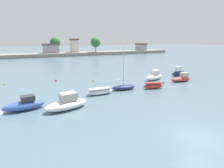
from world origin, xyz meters
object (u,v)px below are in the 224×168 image
at_px(moored_boat_8, 179,73).
at_px(moored_boat_1, 25,105).
at_px(mooring_buoy_4, 5,84).
at_px(moored_boat_3, 100,92).
at_px(mooring_buoy_1, 56,80).
at_px(moored_boat_6, 154,76).
at_px(moored_boat_2, 67,104).
at_px(moored_boat_4, 124,87).
at_px(mooring_buoy_0, 93,81).
at_px(moored_boat_7, 182,78).
at_px(moored_boat_5, 153,86).
at_px(mooring_buoy_2, 163,82).

bearing_deg(moored_boat_8, moored_boat_1, -168.75).
bearing_deg(mooring_buoy_4, moored_boat_3, -44.54).
bearing_deg(mooring_buoy_1, moored_boat_6, -20.97).
distance_m(moored_boat_2, mooring_buoy_4, 17.87).
bearing_deg(moored_boat_2, moored_boat_4, 12.97).
relative_size(moored_boat_4, mooring_buoy_0, 18.82).
bearing_deg(moored_boat_7, moored_boat_5, -163.15).
xyz_separation_m(moored_boat_3, mooring_buoy_4, (-12.78, 12.57, -0.30)).
height_order(moored_boat_5, mooring_buoy_0, moored_boat_5).
distance_m(moored_boat_7, mooring_buoy_2, 4.09).
xyz_separation_m(moored_boat_2, moored_boat_6, (18.44, 8.20, 0.00)).
bearing_deg(mooring_buoy_4, moored_boat_8, -11.97).
height_order(moored_boat_7, mooring_buoy_0, moored_boat_7).
relative_size(moored_boat_7, mooring_buoy_2, 14.16).
distance_m(moored_boat_1, moored_boat_2, 4.59).
bearing_deg(moored_boat_1, moored_boat_5, -2.52).
xyz_separation_m(moored_boat_1, mooring_buoy_4, (-3.11, 14.54, -0.47)).
bearing_deg(mooring_buoy_0, moored_boat_4, -70.86).
bearing_deg(moored_boat_5, moored_boat_2, -154.39).
xyz_separation_m(moored_boat_7, moored_boat_8, (3.52, 4.27, 0.10)).
distance_m(moored_boat_5, mooring_buoy_2, 4.41).
height_order(moored_boat_1, moored_boat_7, moored_boat_7).
bearing_deg(moored_boat_3, moored_boat_7, 5.18).
distance_m(moored_boat_4, mooring_buoy_4, 20.74).
xyz_separation_m(moored_boat_1, moored_boat_2, (4.25, -1.74, 0.06)).
relative_size(moored_boat_1, moored_boat_4, 0.68).
height_order(moored_boat_2, moored_boat_4, moored_boat_4).
bearing_deg(mooring_buoy_1, moored_boat_8, -12.79).
xyz_separation_m(moored_boat_2, mooring_buoy_1, (1.06, 14.86, -0.48)).
xyz_separation_m(moored_boat_8, mooring_buoy_1, (-24.68, 5.60, -0.48)).
bearing_deg(moored_boat_7, moored_boat_4, -174.50).
bearing_deg(moored_boat_1, moored_boat_2, -28.94).
bearing_deg(moored_boat_4, mooring_buoy_2, 9.55).
bearing_deg(mooring_buoy_0, moored_boat_7, -23.68).
bearing_deg(mooring_buoy_4, moored_boat_7, -20.89).
relative_size(moored_boat_8, mooring_buoy_4, 15.00).
distance_m(moored_boat_1, mooring_buoy_0, 15.13).
relative_size(moored_boat_5, moored_boat_7, 0.79).
relative_size(moored_boat_8, mooring_buoy_1, 10.59).
distance_m(moored_boat_1, moored_boat_3, 9.87).
bearing_deg(moored_boat_2, mooring_buoy_2, 4.07).
distance_m(moored_boat_2, mooring_buoy_0, 13.65).
height_order(moored_boat_4, mooring_buoy_4, moored_boat_4).
xyz_separation_m(moored_boat_2, mooring_buoy_2, (18.16, 5.19, -0.52)).
distance_m(moored_boat_2, mooring_buoy_2, 18.89).
height_order(moored_boat_1, mooring_buoy_2, moored_boat_1).
xyz_separation_m(moored_boat_6, mooring_buoy_2, (-0.28, -3.01, -0.52)).
bearing_deg(moored_boat_5, mooring_buoy_1, 151.81).
xyz_separation_m(moored_boat_1, moored_boat_4, (13.96, 2.76, -0.19)).
relative_size(moored_boat_3, mooring_buoy_1, 10.01).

